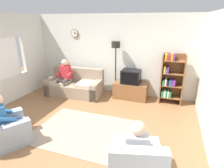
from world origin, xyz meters
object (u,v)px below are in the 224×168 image
tv_stand (131,90)px  armchair_near_bookshelf (136,167)px  person_in_left_armchair (6,117)px  person_in_right_armchair (136,147)px  person_on_couch (64,75)px  tv (131,77)px  floor_lamp (116,54)px  bookshelf (171,79)px  couch (75,86)px  armchair_near_window (4,131)px

tv_stand → armchair_near_bookshelf: bearing=-75.5°
person_in_left_armchair → person_in_right_armchair: bearing=-1.7°
person_on_couch → tv: bearing=10.1°
person_in_left_armchair → person_in_right_armchair: (2.76, -0.08, 0.00)m
tv → person_in_left_armchair: 3.64m
floor_lamp → person_on_couch: (-1.68, -0.52, -0.75)m
tv → armchair_near_bookshelf: tv is taller
tv_stand → person_in_right_armchair: bearing=-75.5°
bookshelf → floor_lamp: size_ratio=0.85×
bookshelf → armchair_near_bookshelf: size_ratio=1.49×
armchair_near_bookshelf → person_in_left_armchair: bearing=176.6°
couch → bookshelf: bookshelf is taller
tv_stand → tv: tv is taller
armchair_near_window → tv: bearing=57.8°
bookshelf → person_in_right_armchair: 3.28m
couch → person_on_couch: person_on_couch is taller
armchair_near_bookshelf → armchair_near_window: bearing=178.2°
bookshelf → armchair_near_window: bearing=-134.7°
person_in_left_armchair → person_on_couch: bearing=96.6°
floor_lamp → person_in_left_armchair: bearing=-113.3°
bookshelf → couch: bearing=-173.1°
tv_stand → bookshelf: (1.22, 0.07, 0.52)m
floor_lamp → armchair_near_window: (-1.42, -3.27, -1.16)m
floor_lamp → person_in_left_armchair: floor_lamp is taller
tv_stand → person_in_left_armchair: size_ratio=0.98×
person_in_left_armchair → bookshelf: bearing=45.1°
armchair_near_bookshelf → person_on_couch: (-3.09, 2.84, 0.41)m
armchair_near_bookshelf → tv: bearing=104.6°
floor_lamp → armchair_near_bookshelf: (1.40, -3.37, -1.16)m
floor_lamp → armchair_near_bookshelf: size_ratio=1.76×
floor_lamp → armchair_near_bookshelf: 3.83m
couch → bookshelf: size_ratio=1.24×
couch → armchair_near_window: (-0.06, -2.86, -0.02)m
armchair_near_window → person_on_couch: (-0.26, 2.75, 0.41)m
bookshelf → armchair_near_bookshelf: (-0.38, -3.33, -0.50)m
armchair_near_bookshelf → floor_lamp: bearing=112.6°
bookshelf → floor_lamp: bearing=179.0°
person_on_couch → armchair_near_bookshelf: bearing=-42.6°
person_in_left_armchair → person_in_right_armchair: 2.76m
armchair_near_window → bookshelf: bearing=45.3°
person_on_couch → person_in_left_armchair: bearing=-83.4°
bookshelf → person_in_right_armchair: bookshelf is taller
person_in_right_armchair → person_on_couch: bearing=138.0°
couch → person_on_couch: size_ratio=1.57×
armchair_near_window → floor_lamp: bearing=66.5°
tv_stand → floor_lamp: 1.31m
armchair_near_window → person_on_couch: person_on_couch is taller
armchair_near_window → armchair_near_bookshelf: 2.83m
floor_lamp → person_in_right_armchair: 3.66m
bookshelf → person_on_couch: bearing=-171.9°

